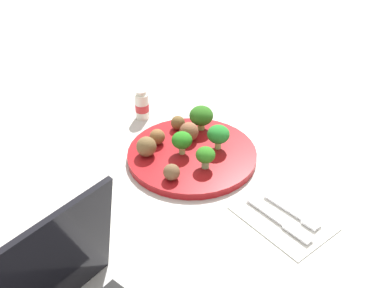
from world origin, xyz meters
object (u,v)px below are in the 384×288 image
Objects in this scene: fork at (294,213)px; yogurt_bottle at (142,106)px; meatball_back_left at (146,147)px; napkin at (284,217)px; meatball_center at (157,137)px; broccoli_floret_front_right at (205,155)px; knife at (281,221)px; meatball_far_rim at (189,132)px; meatball_front_right at (172,172)px; plate at (192,155)px; broccoli_floret_back_left at (182,141)px; broccoli_floret_mid_left at (218,135)px; broccoli_floret_far_rim at (201,116)px; meatball_front_left at (178,123)px.

yogurt_bottle reaches higher than fork.
napkin is at bearing 15.12° from meatball_back_left.
meatball_back_left is (0.02, -0.04, 0.00)m from meatball_center.
meatball_back_left is at bearing -65.79° from meatball_center.
fork is (0.32, 0.10, -0.03)m from meatball_back_left.
knife is (0.20, 0.00, -0.04)m from broccoli_floret_front_right.
meatball_back_left is 1.00× the size of meatball_far_rim.
meatball_front_right is 0.23× the size of knife.
plate is at bearing -179.36° from napkin.
broccoli_floret_back_left is at bearing 14.49° from meatball_center.
knife is at bearing -3.39° from plate.
meatball_front_right is 0.78× the size of meatball_far_rim.
broccoli_floret_mid_left reaches higher than meatball_back_left.
meatball_back_left is at bearing -33.12° from yogurt_bottle.
plate is at bearing -117.91° from broccoli_floret_mid_left.
broccoli_floret_front_right is 0.14m from meatball_center.
napkin is at bearing -13.59° from broccoli_floret_far_rim.
yogurt_bottle is at bearing -159.74° from broccoli_floret_far_rim.
meatball_front_left is at bearing -172.73° from broccoli_floret_mid_left.
broccoli_floret_mid_left reaches higher than meatball_center.
meatball_back_left is at bearing 173.28° from meatball_front_right.
meatball_back_left is at bearing -126.42° from broccoli_floret_back_left.
broccoli_floret_front_right is 0.39× the size of fork.
meatball_far_rim is at bearing 172.16° from knife.
meatball_far_rim is at bearing 146.83° from plate.
plate is 1.93× the size of knife.
knife is at bearing 3.56° from meatball_center.
knife is at bearing 0.16° from broccoli_floret_front_right.
broccoli_floret_back_left reaches higher than fork.
broccoli_floret_front_right is (0.03, -0.07, -0.01)m from broccoli_floret_mid_left.
broccoli_floret_back_left reaches higher than plate.
meatball_back_left is 0.36× the size of fork.
yogurt_bottle reaches higher than meatball_far_rim.
broccoli_floret_front_right is at bearing 8.55° from meatball_center.
meatball_front_left is at bearing 106.84° from meatball_back_left.
fork is (0.27, 0.04, -0.04)m from broccoli_floret_back_left.
napkin is (0.33, 0.04, -0.03)m from meatball_center.
meatball_front_right is (-0.02, -0.08, -0.01)m from broccoli_floret_front_right.
knife is at bearing 0.86° from broccoli_floret_back_left.
broccoli_floret_front_right is 1.10× the size of meatball_far_rim.
plate is at bearing -21.95° from meatball_front_left.
fork is (0.26, 0.02, -0.00)m from plate.
meatball_center is at bearing 154.73° from meatball_front_right.
yogurt_bottle is (-0.21, 0.02, 0.03)m from plate.
broccoli_floret_mid_left is at bearing 167.77° from napkin.
broccoli_floret_far_rim reaches higher than meatball_far_rim.
fork is at bearing 4.61° from plate.
meatball_center reaches higher than meatball_front_left.
meatball_front_right is (0.05, -0.07, -0.02)m from broccoli_floret_back_left.
meatball_back_left is (-0.10, 0.01, 0.00)m from meatball_front_right.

